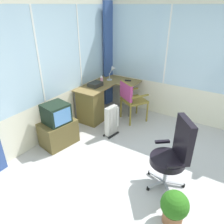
# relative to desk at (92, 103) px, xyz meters

# --- Properties ---
(ground) EXTENTS (5.33, 5.57, 0.06)m
(ground) POSITION_rel_desk_xyz_m (-1.02, -1.96, -0.45)
(ground) COLOR #BBB8B8
(north_window_panel) EXTENTS (4.33, 0.07, 2.60)m
(north_window_panel) POSITION_rel_desk_xyz_m (-1.02, 0.35, 0.87)
(north_window_panel) COLOR #EDE6CA
(north_window_panel) RESTS_ON ground
(east_window_panel) EXTENTS (0.07, 4.57, 2.60)m
(east_window_panel) POSITION_rel_desk_xyz_m (1.17, -1.96, 0.87)
(east_window_panel) COLOR #EDE6CA
(east_window_panel) RESTS_ON ground
(curtain_corner) EXTENTS (0.34, 0.11, 2.50)m
(curtain_corner) POSITION_rel_desk_xyz_m (1.04, 0.22, 0.83)
(curtain_corner) COLOR #375293
(curtain_corner) RESTS_ON ground
(desk) EXTENTS (1.44, 0.98, 0.77)m
(desk) POSITION_rel_desk_xyz_m (0.00, 0.00, 0.00)
(desk) COLOR olive
(desk) RESTS_ON ground
(desk_lamp) EXTENTS (0.23, 0.20, 0.35)m
(desk_lamp) POSITION_rel_desk_xyz_m (0.78, -0.06, 0.57)
(desk_lamp) COLOR #B2B7BC
(desk_lamp) RESTS_ON desk
(tv_remote) EXTENTS (0.08, 0.16, 0.02)m
(tv_remote) POSITION_rel_desk_xyz_m (0.90, -0.41, 0.36)
(tv_remote) COLOR black
(tv_remote) RESTS_ON desk
(spray_bottle) EXTENTS (0.06, 0.06, 0.22)m
(spray_bottle) POSITION_rel_desk_xyz_m (0.37, -0.01, 0.45)
(spray_bottle) COLOR pink
(spray_bottle) RESTS_ON desk
(paper_tray) EXTENTS (0.31, 0.24, 0.09)m
(paper_tray) POSITION_rel_desk_xyz_m (0.18, 0.03, 0.39)
(paper_tray) COLOR #2A2C28
(paper_tray) RESTS_ON desk
(wooden_armchair) EXTENTS (0.66, 0.66, 0.93)m
(wooden_armchair) POSITION_rel_desk_xyz_m (0.43, -0.72, 0.17)
(wooden_armchair) COLOR olive
(wooden_armchair) RESTS_ON ground
(office_chair) EXTENTS (0.61, 0.61, 1.09)m
(office_chair) POSITION_rel_desk_xyz_m (-0.97, -2.16, 0.17)
(office_chair) COLOR #B7B7BF
(office_chair) RESTS_ON ground
(tv_on_stand) EXTENTS (0.71, 0.55, 0.83)m
(tv_on_stand) POSITION_rel_desk_xyz_m (-1.09, -0.01, -0.05)
(tv_on_stand) COLOR brown
(tv_on_stand) RESTS_ON ground
(space_heater) EXTENTS (0.36, 0.22, 0.64)m
(space_heater) POSITION_rel_desk_xyz_m (-0.28, -0.70, -0.10)
(space_heater) COLOR silver
(space_heater) RESTS_ON ground
(potted_plant) EXTENTS (0.34, 0.34, 0.46)m
(potted_plant) POSITION_rel_desk_xyz_m (-1.56, -2.38, -0.17)
(potted_plant) COLOR #985F3C
(potted_plant) RESTS_ON ground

